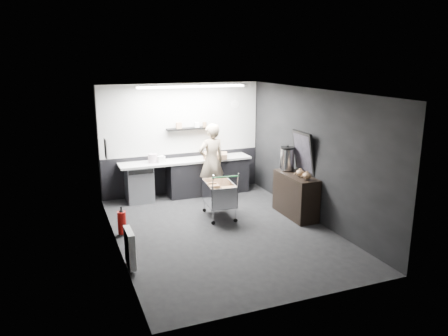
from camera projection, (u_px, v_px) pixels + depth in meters
name	position (u px, v px, depth m)	size (l,w,h in m)	color
floor	(223.00, 231.00, 8.54)	(5.50, 5.50, 0.00)	black
ceiling	(222.00, 91.00, 7.87)	(5.50, 5.50, 0.00)	silver
wall_back	(182.00, 139.00, 10.68)	(5.50, 5.50, 0.00)	black
wall_front	(298.00, 211.00, 5.73)	(5.50, 5.50, 0.00)	black
wall_left	(114.00, 174.00, 7.50)	(5.50, 5.50, 0.00)	black
wall_right	(314.00, 155.00, 8.91)	(5.50, 5.50, 0.00)	black
kitchen_wall_panel	(182.00, 119.00, 10.54)	(3.95, 0.02, 1.70)	silver
dado_panel	(183.00, 173.00, 10.88)	(3.95, 0.02, 1.00)	black
floating_shelf	(191.00, 128.00, 10.57)	(1.20, 0.22, 0.04)	black
wall_clock	(235.00, 104.00, 10.96)	(0.20, 0.20, 0.03)	white
poster	(105.00, 148.00, 8.63)	(0.02, 0.30, 0.40)	white
poster_red_band	(106.00, 145.00, 8.61)	(0.01, 0.22, 0.10)	red
radiator	(130.00, 248.00, 6.95)	(0.10, 0.50, 0.60)	white
ceiling_strip	(192.00, 87.00, 9.55)	(2.40, 0.20, 0.04)	white
prep_counter	(192.00, 177.00, 10.66)	(3.20, 0.61, 0.90)	black
person	(211.00, 162.00, 10.26)	(0.66, 0.43, 1.82)	beige
shopping_cart	(219.00, 195.00, 9.17)	(0.64, 0.98, 1.02)	silver
sideboard	(295.00, 189.00, 9.26)	(0.52, 1.21, 1.81)	black
fire_extinguisher	(122.00, 222.00, 8.30)	(0.16, 0.16, 0.54)	#B3100B
cardboard_box	(215.00, 155.00, 10.70)	(0.57, 0.43, 0.11)	#A77D59
pink_tub	(153.00, 158.00, 10.19)	(0.21, 0.21, 0.21)	beige
white_container	(161.00, 159.00, 10.21)	(0.17, 0.14, 0.16)	white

